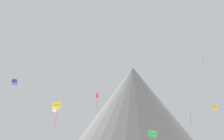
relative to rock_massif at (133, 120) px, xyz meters
name	(u,v)px	position (x,y,z in m)	size (l,w,h in m)	color
rock_massif	(133,120)	(0.00, 0.00, 0.00)	(82.86, 82.86, 45.22)	slate
kite_violet_high	(203,59)	(14.50, -46.53, 8.55)	(0.52, 0.88, 3.05)	purple
kite_white_mid	(55,108)	(-26.55, -32.44, -1.81)	(1.91, 1.93, 4.03)	white
kite_red_mid	(97,98)	(-13.97, -32.54, 1.45)	(0.85, 1.19, 6.03)	red
kite_green_low	(153,134)	(-2.00, -58.89, -12.28)	(1.71, 1.75, 5.43)	green
kite_indigo_mid	(15,82)	(-28.98, -61.03, -2.58)	(0.90, 0.97, 1.09)	#5138B2
kite_orange_mid	(190,114)	(6.65, -55.70, -7.71)	(0.69, 0.65, 3.60)	orange
kite_gold_mid	(215,107)	(21.21, -33.75, -1.62)	(1.78, 1.77, 5.48)	gold
kite_yellow_mid	(57,106)	(-21.88, -53.29, -5.51)	(1.82, 1.80, 5.86)	yellow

